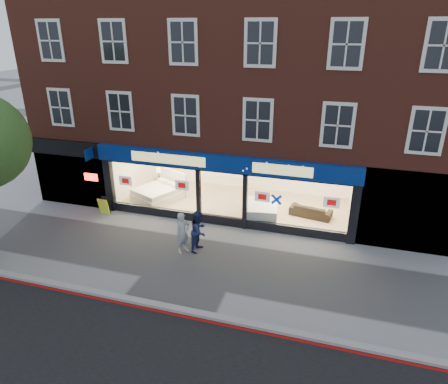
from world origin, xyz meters
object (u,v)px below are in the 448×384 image
at_px(pedestrian_grey, 183,233).
at_px(pedestrian_blue, 199,231).
at_px(display_bed, 159,192).
at_px(mattress_stack, 262,211).
at_px(a_board, 105,206).
at_px(sofa, 311,211).

xyz_separation_m(pedestrian_grey, pedestrian_blue, (0.56, 0.31, 0.01)).
xyz_separation_m(display_bed, mattress_stack, (5.37, -0.68, -0.01)).
bearing_deg(pedestrian_grey, pedestrian_blue, -26.06).
relative_size(mattress_stack, pedestrian_grey, 1.18).
xyz_separation_m(display_bed, pedestrian_grey, (3.01, -4.26, 0.37)).
bearing_deg(pedestrian_grey, a_board, 100.87).
distance_m(pedestrian_grey, pedestrian_blue, 0.64).
bearing_deg(display_bed, mattress_stack, 17.57).
bearing_deg(mattress_stack, pedestrian_blue, -118.94).
height_order(mattress_stack, pedestrian_grey, pedestrian_grey).
height_order(mattress_stack, sofa, mattress_stack).
distance_m(mattress_stack, pedestrian_grey, 4.30).
height_order(display_bed, sofa, display_bed).
bearing_deg(pedestrian_blue, a_board, 79.54).
distance_m(display_bed, mattress_stack, 5.41).
relative_size(mattress_stack, pedestrian_blue, 1.16).
height_order(display_bed, pedestrian_blue, pedestrian_blue).
distance_m(sofa, a_board, 9.56).
xyz_separation_m(display_bed, pedestrian_blue, (3.56, -3.94, 0.39)).
bearing_deg(pedestrian_blue, pedestrian_grey, 127.40).
bearing_deg(display_bed, a_board, -104.81).
bearing_deg(sofa, display_bed, 12.41).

